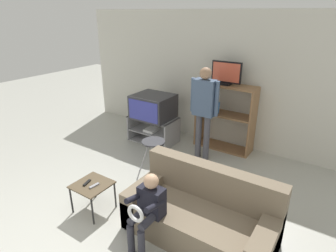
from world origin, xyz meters
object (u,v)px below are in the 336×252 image
television_main (153,107)px  folding_stool (153,148)px  snack_table (92,187)px  person_seated_child (147,207)px  media_shelf (225,117)px  person_standing_adult (204,105)px  remote_control_white (94,186)px  tv_stand (153,129)px  couch (201,215)px  television_flat (226,74)px  remote_control_black (87,183)px

television_main → folding_stool: size_ratio=1.14×
snack_table → person_seated_child: person_seated_child is taller
media_shelf → snack_table: bearing=-104.1°
person_standing_adult → person_seated_child: bearing=-78.5°
television_main → person_seated_child: (1.63, -2.34, -0.23)m
remote_control_white → tv_stand: bearing=114.5°
person_seated_child → media_shelf: bearing=96.0°
couch → person_standing_adult: (-0.89, 1.75, 0.76)m
remote_control_white → snack_table: bearing=171.5°
television_flat → couch: size_ratio=0.32×
media_shelf → television_flat: size_ratio=2.27×
tv_stand → folding_stool: folding_stool is taller
television_main → person_standing_adult: (1.18, -0.09, 0.26)m
snack_table → remote_control_black: bearing=-158.5°
couch → remote_control_white: bearing=-162.6°
remote_control_white → person_seated_child: 0.94m
tv_stand → television_flat: television_flat is taller
television_main → couch: television_main is taller
television_flat → remote_control_white: television_flat is taller
folding_stool → couch: (1.21, -0.69, -0.28)m
media_shelf → snack_table: 2.88m
snack_table → remote_control_white: bearing=-15.5°
media_shelf → remote_control_black: 2.92m
television_main → person_standing_adult: person_standing_adult is taller
person_standing_adult → television_main: bearing=175.5°
television_main → remote_control_black: 2.37m
television_flat → person_standing_adult: 0.77m
remote_control_black → person_standing_adult: 2.35m
tv_stand → person_seated_child: bearing=-54.9°
tv_stand → couch: couch is taller
television_main → television_flat: bearing=21.6°
tv_stand → television_main: 0.51m
media_shelf → remote_control_white: bearing=-102.7°
media_shelf → snack_table: size_ratio=2.81×
media_shelf → couch: media_shelf is taller
person_standing_adult → remote_control_white: bearing=-102.3°
tv_stand → television_main: television_main is taller
folding_stool → person_standing_adult: 1.21m
couch → person_standing_adult: size_ratio=1.04×
folding_stool → couch: bearing=-29.6°
folding_stool → person_standing_adult: size_ratio=0.40×
media_shelf → person_seated_child: 2.88m
television_main → person_seated_child: television_main is taller
television_flat → snack_table: bearing=-103.5°
tv_stand → person_standing_adult: 1.43m
remote_control_white → person_standing_adult: (0.47, 2.18, 0.61)m
media_shelf → person_seated_child: (0.30, -2.86, -0.12)m
television_flat → couch: television_flat is taller
television_flat → television_main: bearing=-158.4°
snack_table → couch: (1.43, 0.41, -0.09)m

